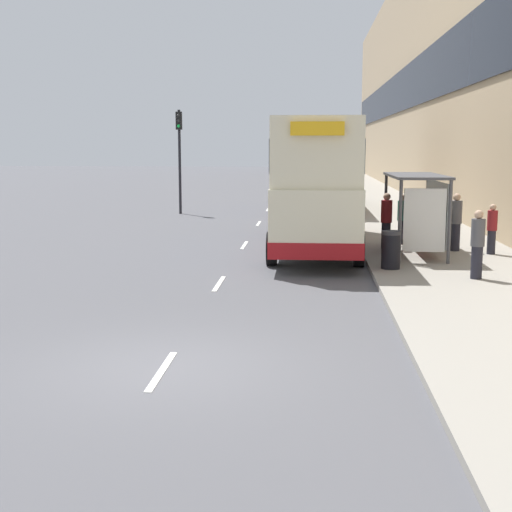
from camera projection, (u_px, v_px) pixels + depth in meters
name	position (u px, v px, depth m)	size (l,w,h in m)	color
ground_plane	(164.00, 367.00, 11.39)	(220.00, 220.00, 0.00)	#515156
pavement	(371.00, 196.00, 48.85)	(5.00, 93.00, 0.14)	gray
terrace_facade	(434.00, 72.00, 47.28)	(3.10, 93.00, 16.68)	tan
lane_mark_0	(162.00, 371.00, 11.20)	(0.12, 2.00, 0.01)	silver
lane_mark_1	(219.00, 284.00, 18.27)	(0.12, 2.00, 0.01)	silver
lane_mark_2	(244.00, 245.00, 25.34)	(0.12, 2.00, 0.01)	silver
lane_mark_3	(259.00, 223.00, 32.40)	(0.12, 2.00, 0.01)	silver
lane_mark_4	(268.00, 210.00, 39.47)	(0.12, 2.00, 0.01)	silver
lane_mark_5	(274.00, 200.00, 46.54)	(0.12, 2.00, 0.01)	silver
lane_mark_6	(279.00, 193.00, 53.61)	(0.12, 2.00, 0.01)	silver
bus_shelter	(423.00, 199.00, 21.94)	(1.60, 4.20, 2.48)	#4C4C51
double_decker_bus_near	(315.00, 183.00, 23.90)	(2.85, 10.67, 4.30)	beige
double_decker_bus_ahead	(316.00, 169.00, 38.34)	(2.85, 10.99, 4.30)	beige
car_0	(318.00, 179.00, 55.99)	(1.95, 3.90, 1.82)	#B7B799
pedestrian_at_shelter	(478.00, 244.00, 18.10)	(0.35, 0.35, 1.76)	#23232D
pedestrian_1	(456.00, 222.00, 22.94)	(0.37, 0.37, 1.86)	#23232D
pedestrian_2	(402.00, 219.00, 24.51)	(0.34, 0.34, 1.72)	#23232D
pedestrian_3	(492.00, 229.00, 22.25)	(0.31, 0.31, 1.58)	#23232D
pedestrian_4	(386.00, 220.00, 23.35)	(0.37, 0.37, 1.84)	#23232D
litter_bin	(391.00, 250.00, 19.65)	(0.55, 0.55, 1.05)	black
traffic_light_far_kerb	(179.00, 145.00, 36.55)	(0.30, 0.32, 5.32)	black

